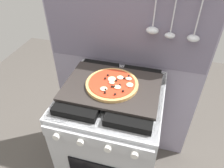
# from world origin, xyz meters

# --- Properties ---
(kitchen_backsplash) EXTENTS (1.10, 0.09, 1.55)m
(kitchen_backsplash) POSITION_xyz_m (0.00, 0.33, 0.79)
(kitchen_backsplash) COLOR gray
(kitchen_backsplash) RESTS_ON ground_plane
(stove) EXTENTS (0.60, 0.64, 0.90)m
(stove) POSITION_xyz_m (-0.00, -0.00, 0.45)
(stove) COLOR #B7BABF
(stove) RESTS_ON ground_plane
(baking_tray) EXTENTS (0.54, 0.38, 0.02)m
(baking_tray) POSITION_xyz_m (0.00, 0.00, 0.91)
(baking_tray) COLOR #2D2826
(baking_tray) RESTS_ON stove
(pizza_left) EXTENTS (0.30, 0.30, 0.03)m
(pizza_left) POSITION_xyz_m (0.00, 0.00, 0.93)
(pizza_left) COLOR tan
(pizza_left) RESTS_ON baking_tray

